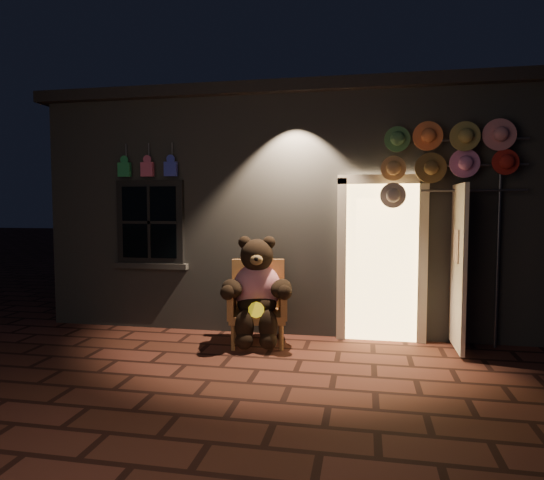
# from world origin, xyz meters

# --- Properties ---
(ground) EXTENTS (60.00, 60.00, 0.00)m
(ground) POSITION_xyz_m (0.00, 0.00, 0.00)
(ground) COLOR #5A2C22
(ground) RESTS_ON ground
(shop_building) EXTENTS (7.30, 5.95, 3.51)m
(shop_building) POSITION_xyz_m (0.00, 3.99, 1.74)
(shop_building) COLOR slate
(shop_building) RESTS_ON ground
(wicker_armchair) EXTENTS (0.84, 0.79, 1.07)m
(wicker_armchair) POSITION_xyz_m (-0.23, 1.05, 0.53)
(wicker_armchair) COLOR #AF8344
(wicker_armchair) RESTS_ON ground
(teddy_bear) EXTENTS (0.97, 0.84, 1.36)m
(teddy_bear) POSITION_xyz_m (-0.21, 0.91, 0.71)
(teddy_bear) COLOR red
(teddy_bear) RESTS_ON ground
(hat_rack) EXTENTS (1.75, 0.22, 2.83)m
(hat_rack) POSITION_xyz_m (2.09, 1.28, 2.37)
(hat_rack) COLOR #59595E
(hat_rack) RESTS_ON ground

